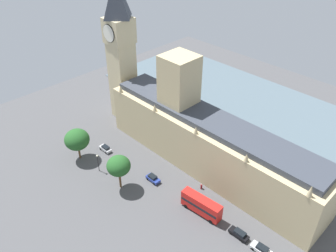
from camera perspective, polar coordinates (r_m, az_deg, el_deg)
The scene contains 13 objects.
ground_plane at distance 98.09m, azimuth 5.90°, elevation -7.11°, with size 150.62×150.62×0.00m, color #4C4C4F.
river_thames at distance 124.47m, azimuth 17.33°, elevation 1.41°, with size 44.55×135.55×0.25m, color slate.
parliament_building at distance 94.55m, azimuth 6.25°, elevation -2.07°, with size 13.72×66.73×29.74m.
clock_tower at distance 110.42m, azimuth -7.87°, elevation 12.61°, with size 7.75×7.75×47.05m.
car_silver_leading at distance 105.08m, azimuth -10.30°, elevation -3.66°, with size 1.89×4.23×1.74m.
car_blue_under_trees at distance 93.62m, azimuth -2.50°, elevation -8.63°, with size 1.92×4.08×1.74m.
double_decker_bus_midblock at distance 84.84m, azimuth 5.53°, elevation -12.86°, with size 3.45×10.68×4.75m.
car_black_by_river_gate at distance 82.82m, azimuth 11.66°, elevation -17.04°, with size 1.91×4.74×1.74m.
car_white_near_tower at distance 81.38m, azimuth 15.16°, elevation -19.02°, with size 2.15×4.63×1.74m.
pedestrian_opposite_hall at distance 91.89m, azimuth 5.53°, elevation -9.92°, with size 0.61×0.51×1.69m.
plane_tree_corner at distance 88.52m, azimuth -8.16°, elevation -6.54°, with size 6.14×6.14×9.86m.
plane_tree_kerbside at distance 100.68m, azimuth -14.80°, elevation -2.19°, with size 7.06×7.06×9.61m.
street_lamp_trailing at distance 96.46m, azimuth -11.54°, elevation -5.48°, with size 0.56×0.56×5.58m.
Camera 1 is at (58.40, 44.93, 64.74)m, focal length 36.91 mm.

